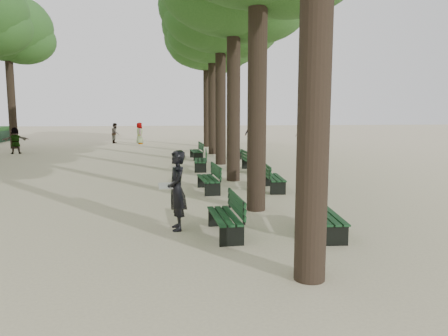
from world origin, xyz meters
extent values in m
plane|color=beige|center=(0.00, 0.00, 0.00)|extent=(120.00, 120.00, 0.00)
cylinder|color=#33261C|center=(1.50, -2.00, 3.75)|extent=(0.52, 0.52, 7.50)
cylinder|color=#33261C|center=(1.50, 3.00, 3.75)|extent=(0.52, 0.52, 7.50)
cylinder|color=#33261C|center=(1.50, 8.00, 3.75)|extent=(0.52, 0.52, 7.50)
cylinder|color=#33261C|center=(1.50, 13.00, 3.75)|extent=(0.52, 0.52, 7.50)
ellipsoid|color=#214E1A|center=(1.50, 13.00, 7.70)|extent=(6.00, 6.00, 4.50)
cylinder|color=#33261C|center=(1.50, 18.00, 3.75)|extent=(0.52, 0.52, 7.50)
ellipsoid|color=#214E1A|center=(1.50, 18.00, 7.70)|extent=(6.00, 6.00, 4.50)
cylinder|color=#33261C|center=(1.50, 23.00, 3.75)|extent=(0.52, 0.52, 7.50)
ellipsoid|color=#214E1A|center=(1.50, 23.00, 7.70)|extent=(6.00, 6.00, 4.50)
cylinder|color=#33261C|center=(-12.00, 23.00, 4.00)|extent=(0.52, 0.52, 8.00)
ellipsoid|color=#214E1A|center=(-12.00, 23.00, 8.20)|extent=(6.00, 6.00, 4.50)
cube|color=black|center=(0.35, 0.66, 0.23)|extent=(0.65, 1.83, 0.45)
cube|color=black|center=(0.35, 0.66, 0.45)|extent=(0.67, 1.84, 0.04)
cube|color=black|center=(0.63, 0.68, 0.72)|extent=(0.17, 1.80, 0.40)
cube|color=black|center=(0.35, 5.83, 0.23)|extent=(0.70, 1.84, 0.45)
cube|color=black|center=(0.35, 5.83, 0.45)|extent=(0.72, 1.85, 0.04)
cube|color=black|center=(0.63, 5.86, 0.72)|extent=(0.22, 1.79, 0.40)
cube|color=black|center=(0.35, 10.96, 0.23)|extent=(0.62, 1.83, 0.45)
cube|color=black|center=(0.35, 10.96, 0.45)|extent=(0.64, 1.83, 0.04)
cube|color=black|center=(0.63, 10.95, 0.72)|extent=(0.14, 1.80, 0.40)
cube|color=black|center=(0.35, 15.27, 0.23)|extent=(0.68, 1.84, 0.45)
cube|color=black|center=(0.35, 15.27, 0.45)|extent=(0.70, 1.84, 0.04)
cube|color=black|center=(0.63, 15.30, 0.72)|extent=(0.21, 1.80, 0.40)
cube|color=black|center=(2.65, 0.46, 0.23)|extent=(0.64, 1.83, 0.45)
cube|color=black|center=(2.65, 0.46, 0.45)|extent=(0.66, 1.83, 0.04)
cube|color=black|center=(2.37, 0.48, 0.72)|extent=(0.16, 1.80, 0.40)
cube|color=black|center=(2.65, 5.83, 0.23)|extent=(0.58, 1.82, 0.45)
cube|color=black|center=(2.65, 5.83, 0.45)|extent=(0.60, 1.82, 0.04)
cube|color=black|center=(2.37, 5.84, 0.72)|extent=(0.10, 1.80, 0.40)
cube|color=black|center=(2.65, 10.41, 0.23)|extent=(0.65, 1.83, 0.45)
cube|color=black|center=(2.65, 10.41, 0.45)|extent=(0.67, 1.83, 0.04)
cube|color=black|center=(2.37, 10.39, 0.72)|extent=(0.17, 1.80, 0.40)
cube|color=black|center=(2.65, 15.64, 0.23)|extent=(0.70, 1.84, 0.45)
cube|color=black|center=(2.65, 15.64, 0.45)|extent=(0.72, 1.84, 0.04)
cube|color=black|center=(2.37, 15.67, 0.72)|extent=(0.22, 1.80, 0.40)
imported|color=black|center=(-0.69, 1.24, 0.94)|extent=(0.47, 0.79, 1.87)
cube|color=white|center=(-0.94, 1.24, 1.05)|extent=(0.37, 0.29, 0.12)
imported|color=#262628|center=(-3.60, 25.85, 0.84)|extent=(0.47, 0.86, 1.67)
imported|color=#262628|center=(5.21, 25.53, 0.90)|extent=(1.18, 0.93, 1.80)
imported|color=#262628|center=(-5.59, 26.81, 0.80)|extent=(0.37, 0.80, 1.60)
imported|color=#262628|center=(-10.62, 19.32, 0.82)|extent=(1.55, 0.75, 1.64)
imported|color=#262628|center=(8.26, 21.94, 0.77)|extent=(0.93, 0.74, 1.54)
camera|label=1|loc=(-0.66, -8.78, 2.85)|focal=35.00mm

